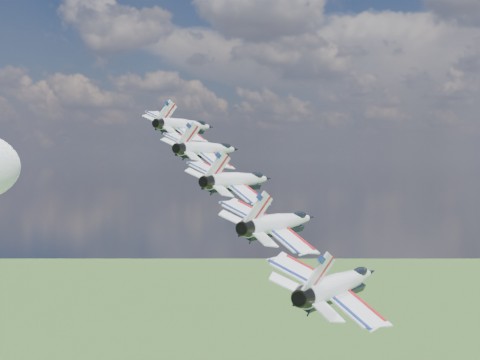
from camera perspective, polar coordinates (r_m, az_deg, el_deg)
The scene contains 5 objects.
jet_0 at distance 92.61m, azimuth -4.59°, elevation 4.68°, with size 9.06×13.41×4.01m, color silver, non-canonical shape.
jet_1 at distance 81.37m, azimuth -2.61°, elevation 2.66°, with size 9.06×13.41×4.01m, color white, non-canonical shape.
jet_2 at distance 70.40m, azimuth 0.00°, elevation -0.00°, with size 9.06×13.41×4.01m, color silver, non-canonical shape.
jet_3 at distance 59.83m, azimuth 3.55°, elevation -3.62°, with size 9.06×13.41×4.01m, color white, non-canonical shape.
jet_4 at distance 49.92m, azimuth 8.61°, elevation -8.70°, with size 9.06×13.41×4.01m, color white, non-canonical shape.
Camera 1 is at (35.68, -38.42, 150.56)m, focal length 50.00 mm.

